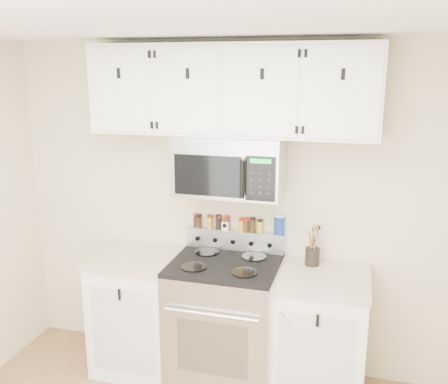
% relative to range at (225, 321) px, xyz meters
% --- Properties ---
extents(back_wall, '(3.50, 0.01, 2.50)m').
position_rel_range_xyz_m(back_wall, '(0.00, 0.32, 0.76)').
color(back_wall, beige).
rests_on(back_wall, floor).
extents(ceiling, '(3.50, 3.50, 0.01)m').
position_rel_range_xyz_m(ceiling, '(0.00, -1.43, 2.01)').
color(ceiling, white).
rests_on(ceiling, back_wall).
extents(range, '(0.76, 0.65, 1.10)m').
position_rel_range_xyz_m(range, '(0.00, 0.00, 0.00)').
color(range, '#B7B7BA').
rests_on(range, floor).
extents(base_cabinet_left, '(0.64, 0.62, 0.92)m').
position_rel_range_xyz_m(base_cabinet_left, '(-0.69, 0.02, -0.03)').
color(base_cabinet_left, white).
rests_on(base_cabinet_left, floor).
extents(base_cabinet_right, '(0.64, 0.62, 0.92)m').
position_rel_range_xyz_m(base_cabinet_right, '(0.69, 0.02, -0.03)').
color(base_cabinet_right, white).
rests_on(base_cabinet_right, floor).
extents(microwave, '(0.76, 0.44, 0.42)m').
position_rel_range_xyz_m(microwave, '(0.00, 0.13, 1.14)').
color(microwave, '#9E9EA3').
rests_on(microwave, back_wall).
extents(upper_cabinets, '(2.00, 0.35, 0.62)m').
position_rel_range_xyz_m(upper_cabinets, '(-0.00, 0.15, 1.66)').
color(upper_cabinets, white).
rests_on(upper_cabinets, back_wall).
extents(utensil_crock, '(0.10, 0.10, 0.30)m').
position_rel_range_xyz_m(utensil_crock, '(0.60, 0.19, 0.51)').
color(utensil_crock, black).
rests_on(utensil_crock, base_cabinet_right).
extents(kitchen_timer, '(0.06, 0.05, 0.06)m').
position_rel_range_xyz_m(kitchen_timer, '(-0.07, 0.28, 0.65)').
color(kitchen_timer, white).
rests_on(kitchen_timer, range).
extents(salt_canister, '(0.08, 0.08, 0.15)m').
position_rel_range_xyz_m(salt_canister, '(0.34, 0.28, 0.69)').
color(salt_canister, navy).
rests_on(salt_canister, range).
extents(spice_jar_0, '(0.04, 0.04, 0.10)m').
position_rel_range_xyz_m(spice_jar_0, '(-0.31, 0.28, 0.67)').
color(spice_jar_0, black).
rests_on(spice_jar_0, range).
extents(spice_jar_1, '(0.05, 0.05, 0.10)m').
position_rel_range_xyz_m(spice_jar_1, '(-0.29, 0.28, 0.66)').
color(spice_jar_1, '#39220D').
rests_on(spice_jar_1, range).
extents(spice_jar_2, '(0.04, 0.04, 0.10)m').
position_rel_range_xyz_m(spice_jar_2, '(-0.20, 0.28, 0.67)').
color(spice_jar_2, orange).
rests_on(spice_jar_2, range).
extents(spice_jar_3, '(0.04, 0.04, 0.11)m').
position_rel_range_xyz_m(spice_jar_3, '(-0.13, 0.28, 0.67)').
color(spice_jar_3, black).
rests_on(spice_jar_3, range).
extents(spice_jar_4, '(0.04, 0.04, 0.10)m').
position_rel_range_xyz_m(spice_jar_4, '(-0.12, 0.28, 0.67)').
color(spice_jar_4, black).
rests_on(spice_jar_4, range).
extents(spice_jar_5, '(0.04, 0.04, 0.11)m').
position_rel_range_xyz_m(spice_jar_5, '(-0.06, 0.28, 0.67)').
color(spice_jar_5, '#433010').
rests_on(spice_jar_5, range).
extents(spice_jar_6, '(0.04, 0.04, 0.10)m').
position_rel_range_xyz_m(spice_jar_6, '(0.05, 0.28, 0.66)').
color(spice_jar_6, orange).
rests_on(spice_jar_6, range).
extents(spice_jar_7, '(0.04, 0.04, 0.10)m').
position_rel_range_xyz_m(spice_jar_7, '(0.09, 0.28, 0.67)').
color(spice_jar_7, '#442F10').
rests_on(spice_jar_7, range).
extents(spice_jar_8, '(0.04, 0.04, 0.11)m').
position_rel_range_xyz_m(spice_jar_8, '(0.12, 0.28, 0.67)').
color(spice_jar_8, black).
rests_on(spice_jar_8, range).
extents(spice_jar_9, '(0.04, 0.04, 0.11)m').
position_rel_range_xyz_m(spice_jar_9, '(0.14, 0.28, 0.67)').
color(spice_jar_9, '#3C290E').
rests_on(spice_jar_9, range).
extents(spice_jar_10, '(0.04, 0.04, 0.10)m').
position_rel_range_xyz_m(spice_jar_10, '(0.19, 0.28, 0.66)').
color(spice_jar_10, yellow).
rests_on(spice_jar_10, range).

